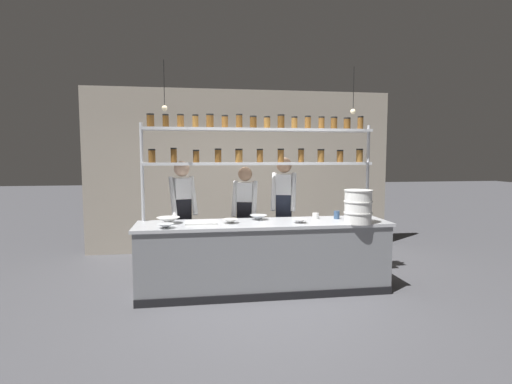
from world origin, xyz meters
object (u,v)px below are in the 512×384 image
(prep_bowl_center_front, at_px, (258,217))
(serving_cup_front, at_px, (316,216))
(prep_bowl_near_left, at_px, (168,220))
(prep_bowl_near_right, at_px, (300,221))
(prep_bowl_far_left, at_px, (230,221))
(serving_cup_by_board, at_px, (337,215))
(chef_center, at_px, (245,214))
(chef_right, at_px, (284,207))
(chef_left, at_px, (183,212))
(cutting_board, at_px, (201,223))
(container_stack, at_px, (358,207))
(spice_shelf_unit, at_px, (260,148))
(prep_bowl_center_back, at_px, (166,226))

(prep_bowl_center_front, xyz_separation_m, serving_cup_front, (0.79, -0.04, 0.01))
(prep_bowl_near_left, height_order, prep_bowl_near_right, prep_bowl_near_left)
(prep_bowl_far_left, height_order, serving_cup_by_board, serving_cup_by_board)
(prep_bowl_center_front, xyz_separation_m, prep_bowl_near_right, (0.48, -0.33, -0.01))
(prep_bowl_near_right, bearing_deg, prep_bowl_center_front, 145.58)
(chef_center, relative_size, prep_bowl_center_front, 6.88)
(chef_right, relative_size, prep_bowl_center_front, 7.45)
(chef_left, bearing_deg, cutting_board, -83.55)
(chef_center, height_order, serving_cup_front, chef_center)
(chef_right, distance_m, container_stack, 1.20)
(prep_bowl_center_front, bearing_deg, cutting_board, -166.46)
(chef_left, xyz_separation_m, serving_cup_by_board, (2.09, -0.48, -0.01))
(prep_bowl_far_left, xyz_separation_m, serving_cup_front, (1.19, 0.18, 0.01))
(prep_bowl_center_front, xyz_separation_m, prep_bowl_far_left, (-0.40, -0.22, -0.00))
(chef_right, bearing_deg, prep_bowl_near_right, -69.81)
(serving_cup_front, bearing_deg, serving_cup_by_board, -8.49)
(chef_left, relative_size, prep_bowl_far_left, 8.52)
(prep_bowl_center_front, relative_size, prep_bowl_far_left, 1.18)
(serving_cup_by_board, bearing_deg, container_stack, -70.23)
(chef_right, relative_size, prep_bowl_near_left, 5.89)
(prep_bowl_near_right, bearing_deg, cutting_board, 173.44)
(spice_shelf_unit, distance_m, serving_cup_front, 1.20)
(spice_shelf_unit, xyz_separation_m, cutting_board, (-0.81, -0.32, -0.96))
(cutting_board, distance_m, prep_bowl_near_right, 1.26)
(chef_center, bearing_deg, serving_cup_by_board, -8.38)
(chef_center, bearing_deg, spice_shelf_unit, -47.63)
(prep_bowl_far_left, bearing_deg, chef_center, 67.72)
(container_stack, bearing_deg, prep_bowl_far_left, 171.09)
(prep_bowl_near_left, bearing_deg, serving_cup_front, 2.35)
(serving_cup_by_board, bearing_deg, chef_right, 139.46)
(cutting_board, bearing_deg, chef_right, 27.35)
(prep_bowl_center_back, bearing_deg, chef_right, 28.85)
(container_stack, height_order, prep_bowl_center_back, container_stack)
(serving_cup_front, height_order, serving_cup_by_board, serving_cup_by_board)
(chef_left, height_order, chef_right, chef_right)
(chef_left, relative_size, prep_bowl_center_front, 7.25)
(prep_bowl_center_front, xyz_separation_m, serving_cup_by_board, (1.07, -0.08, 0.02))
(spice_shelf_unit, height_order, prep_bowl_center_back, spice_shelf_unit)
(container_stack, height_order, serving_cup_by_board, container_stack)
(spice_shelf_unit, height_order, cutting_board, spice_shelf_unit)
(chef_center, relative_size, prep_bowl_near_right, 8.82)
(prep_bowl_center_back, bearing_deg, prep_bowl_near_left, 88.10)
(spice_shelf_unit, distance_m, serving_cup_by_board, 1.39)
(chef_left, height_order, prep_bowl_center_back, chef_left)
(cutting_board, relative_size, serving_cup_by_board, 3.68)
(chef_left, xyz_separation_m, prep_bowl_near_right, (1.50, -0.72, -0.04))
(chef_center, height_order, prep_bowl_near_right, chef_center)
(cutting_board, relative_size, prep_bowl_center_back, 1.96)
(container_stack, relative_size, prep_bowl_near_left, 1.44)
(cutting_board, height_order, prep_bowl_near_left, prep_bowl_near_left)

